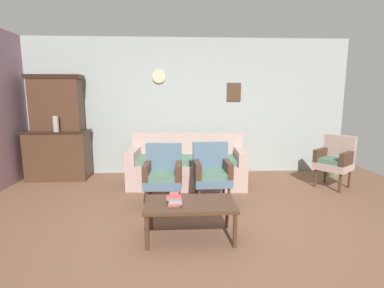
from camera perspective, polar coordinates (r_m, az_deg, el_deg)
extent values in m
plane|color=brown|center=(3.70, 1.30, -15.99)|extent=(7.68, 7.68, 0.00)
cube|color=#939E99|center=(5.97, -0.55, 7.25)|extent=(6.40, 0.06, 2.70)
cube|color=#472D1E|center=(6.02, 8.18, 10.03)|extent=(0.28, 0.02, 0.36)
cylinder|color=beige|center=(5.92, -6.50, 12.97)|extent=(0.26, 0.03, 0.26)
cube|color=#472D1E|center=(6.12, -24.57, -2.06)|extent=(1.10, 0.52, 0.90)
cube|color=black|center=(6.05, -24.88, 2.25)|extent=(1.16, 0.55, 0.03)
cube|color=#472D1E|center=(6.09, -24.92, 6.93)|extent=(0.90, 0.36, 0.95)
cube|color=black|center=(6.10, -25.27, 11.76)|extent=(0.99, 0.38, 0.08)
cylinder|color=gray|center=(5.84, -25.06, 3.58)|extent=(0.10, 0.10, 0.29)
cube|color=tan|center=(5.20, -0.97, -5.86)|extent=(2.07, 0.94, 0.42)
cube|color=tan|center=(5.41, -0.87, -0.36)|extent=(2.03, 0.30, 0.48)
cube|color=tan|center=(5.17, 9.39, -2.31)|extent=(0.21, 0.81, 0.24)
cube|color=tan|center=(5.23, -11.23, -2.23)|extent=(0.21, 0.81, 0.24)
cube|color=#4C705B|center=(5.11, 5.69, -3.17)|extent=(0.57, 0.60, 0.10)
cube|color=#4C705B|center=(5.10, -0.99, -3.17)|extent=(0.57, 0.60, 0.10)
cube|color=#4C705B|center=(5.15, -7.62, -3.12)|extent=(0.57, 0.60, 0.10)
cube|color=slate|center=(4.17, -5.68, -7.40)|extent=(0.54, 0.50, 0.12)
cube|color=#4C705B|center=(4.13, -5.72, -6.28)|extent=(0.46, 0.43, 0.10)
cube|color=slate|center=(4.29, -5.51, -2.91)|extent=(0.52, 0.12, 0.46)
cube|color=#472D1E|center=(4.11, -2.65, -5.15)|extent=(0.10, 0.48, 0.22)
cube|color=#472D1E|center=(4.15, -8.75, -5.11)|extent=(0.10, 0.48, 0.22)
cylinder|color=#472D1E|center=(4.05, -2.84, -11.18)|extent=(0.04, 0.04, 0.32)
cylinder|color=#472D1E|center=(4.09, -8.85, -11.09)|extent=(0.04, 0.04, 0.32)
cylinder|color=#472D1E|center=(4.41, -2.65, -9.42)|extent=(0.04, 0.04, 0.32)
cylinder|color=#472D1E|center=(4.44, -8.15, -9.36)|extent=(0.04, 0.04, 0.32)
cube|color=slate|center=(4.26, 3.94, -7.01)|extent=(0.54, 0.50, 0.12)
cube|color=#4C705B|center=(4.22, 3.99, -5.92)|extent=(0.46, 0.42, 0.10)
cube|color=slate|center=(4.38, 3.57, -2.63)|extent=(0.52, 0.12, 0.46)
cube|color=#472D1E|center=(4.26, 6.90, -4.71)|extent=(0.10, 0.48, 0.22)
cube|color=#472D1E|center=(4.19, 0.98, -4.87)|extent=(0.10, 0.48, 0.22)
cylinder|color=#472D1E|center=(4.19, 7.20, -10.52)|extent=(0.04, 0.04, 0.32)
cylinder|color=#472D1E|center=(4.13, 1.38, -10.78)|extent=(0.04, 0.04, 0.32)
cylinder|color=#472D1E|center=(4.54, 6.17, -8.89)|extent=(0.04, 0.04, 0.32)
cylinder|color=#472D1E|center=(4.48, 0.83, -9.09)|extent=(0.04, 0.04, 0.32)
cube|color=tan|center=(5.61, 25.87, -3.90)|extent=(0.70, 0.71, 0.12)
cube|color=#4C705B|center=(5.57, 25.85, -3.03)|extent=(0.59, 0.60, 0.10)
cube|color=tan|center=(5.74, 26.86, -0.73)|extent=(0.40, 0.47, 0.46)
cube|color=#472D1E|center=(5.50, 28.10, -2.52)|extent=(0.43, 0.36, 0.22)
cube|color=#472D1E|center=(5.66, 23.95, -1.88)|extent=(0.43, 0.36, 0.22)
cylinder|color=#472D1E|center=(5.42, 26.95, -6.85)|extent=(0.04, 0.04, 0.32)
cylinder|color=#472D1E|center=(5.57, 22.94, -6.10)|extent=(0.04, 0.04, 0.32)
cylinder|color=#472D1E|center=(5.76, 28.38, -6.01)|extent=(0.04, 0.04, 0.32)
cylinder|color=#472D1E|center=(5.91, 24.56, -5.35)|extent=(0.04, 0.04, 0.32)
cube|color=#472D1E|center=(3.31, -0.36, -11.64)|extent=(1.00, 0.56, 0.04)
cylinder|color=#472D1E|center=(3.62, -8.04, -13.39)|extent=(0.04, 0.04, 0.38)
cylinder|color=#472D1E|center=(3.65, 6.88, -13.12)|extent=(0.04, 0.04, 0.38)
cylinder|color=#472D1E|center=(3.18, -8.82, -16.76)|extent=(0.04, 0.04, 0.38)
cylinder|color=#472D1E|center=(3.22, 8.39, -16.39)|extent=(0.04, 0.04, 0.38)
cube|color=#A56840|center=(3.21, -3.54, -11.75)|extent=(0.13, 0.08, 0.02)
cube|color=pink|center=(3.20, -3.27, -11.35)|extent=(0.14, 0.11, 0.03)
cube|color=#6C9F89|center=(3.20, -3.31, -10.91)|extent=(0.13, 0.10, 0.02)
cube|color=gray|center=(3.19, -3.56, -10.64)|extent=(0.15, 0.08, 0.02)
cube|color=#C25346|center=(3.19, -3.57, -10.29)|extent=(0.16, 0.07, 0.02)
cube|color=#C54C57|center=(3.19, -3.48, -9.81)|extent=(0.10, 0.10, 0.03)
cylinder|color=#596E41|center=(6.43, 26.00, -3.16)|extent=(0.23, 0.23, 0.57)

